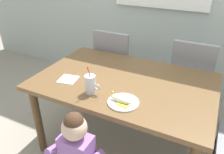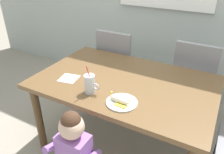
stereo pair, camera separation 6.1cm
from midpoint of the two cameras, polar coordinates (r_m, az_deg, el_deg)
ground_plane at (r=2.37m, az=3.52°, el=-16.84°), size 24.00×24.00×0.00m
dining_table at (r=1.95m, az=4.10°, el=-3.16°), size 1.51×0.98×0.75m
dining_chair_left at (r=2.69m, az=2.13°, el=3.57°), size 0.44×0.44×0.96m
dining_chair_right at (r=2.54m, az=20.91°, el=-0.21°), size 0.44×0.44×0.96m
toddler_standing at (r=1.62m, az=-8.64°, el=-17.84°), size 0.33×0.24×0.84m
milk_cup at (r=1.71m, az=-4.70°, el=-2.07°), size 0.13×0.09×0.25m
snack_plate at (r=1.62m, az=3.62°, el=-6.56°), size 0.23×0.23×0.01m
peeled_banana at (r=1.59m, az=3.12°, el=-5.99°), size 0.17×0.11×0.07m
paper_napkin at (r=1.95m, az=-10.18°, el=-0.36°), size 0.17×0.17×0.00m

